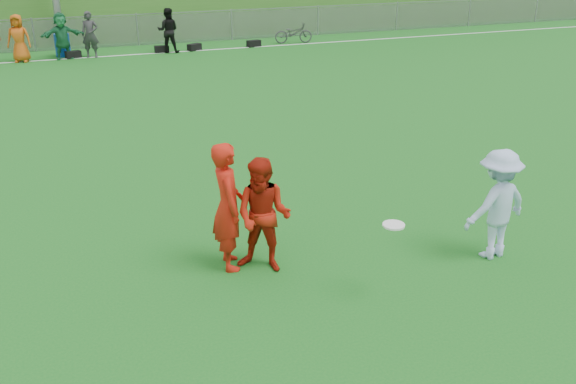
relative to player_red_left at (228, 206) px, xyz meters
name	(u,v)px	position (x,y,z in m)	size (l,w,h in m)	color
ground	(328,277)	(1.23, -0.81, -0.95)	(120.00, 120.00, 0.00)	#145F1B
sideline_far	(146,54)	(1.23, 17.19, -0.95)	(60.00, 0.10, 0.01)	white
fence	(137,29)	(1.23, 19.19, -0.31)	(58.00, 0.06, 1.30)	gray
spectator_row	(69,36)	(-1.51, 17.19, -0.11)	(7.47, 0.86, 1.69)	#B80C0E
gear_bags	(173,48)	(2.31, 17.29, -0.82)	(7.68, 0.51, 0.26)	black
player_red_left	(228,206)	(0.00, 0.00, 0.00)	(0.70, 0.46, 1.91)	red
player_red_center	(263,216)	(0.44, -0.27, -0.10)	(0.83, 0.65, 1.71)	#A41A0B
player_blue	(497,204)	(3.82, -1.05, -0.11)	(1.10, 0.63, 1.70)	#AAC6EC
frisbee	(394,225)	(1.81, -1.57, 0.12)	(0.29, 0.29, 0.03)	white
recycling_bin	(62,45)	(-1.77, 17.81, -0.54)	(0.56, 0.56, 0.84)	#0E3FA1
bicycle	(293,33)	(7.45, 17.52, -0.54)	(0.55, 1.58, 0.83)	#2F2F31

